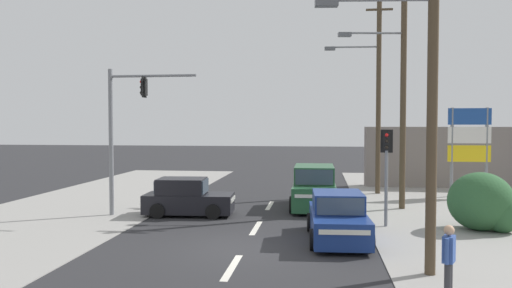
{
  "coord_description": "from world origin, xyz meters",
  "views": [
    {
      "loc": [
        2.26,
        -14.74,
        3.75
      ],
      "look_at": [
        -0.13,
        4.0,
        3.0
      ],
      "focal_mm": 35.0,
      "sensor_mm": 36.0,
      "label": 1
    }
  ],
  "objects_px": {
    "utility_pole_foreground_right": "(427,70)",
    "utility_pole_background_right": "(376,85)",
    "sedan_receding_far": "(338,219)",
    "shopping_plaza_sign": "(469,139)",
    "hatchback_oncoming_near": "(187,198)",
    "suv_kerbside_parked": "(314,188)",
    "pedestrian_at_kerb": "(449,258)",
    "utility_pole_midground_right": "(401,79)",
    "pedestal_signal_right_kerb": "(386,161)",
    "traffic_signal_mast": "(123,122)"
  },
  "relations": [
    {
      "from": "utility_pole_midground_right",
      "to": "pedestal_signal_right_kerb",
      "type": "bearing_deg",
      "value": -105.3
    },
    {
      "from": "utility_pole_foreground_right",
      "to": "suv_kerbside_parked",
      "type": "distance_m",
      "value": 10.9
    },
    {
      "from": "utility_pole_midground_right",
      "to": "pedestrian_at_kerb",
      "type": "relative_size",
      "value": 6.58
    },
    {
      "from": "shopping_plaza_sign",
      "to": "pedestrian_at_kerb",
      "type": "relative_size",
      "value": 2.82
    },
    {
      "from": "utility_pole_background_right",
      "to": "shopping_plaza_sign",
      "type": "bearing_deg",
      "value": -8.98
    },
    {
      "from": "sedan_receding_far",
      "to": "utility_pole_midground_right",
      "type": "bearing_deg",
      "value": 65.3
    },
    {
      "from": "suv_kerbside_parked",
      "to": "shopping_plaza_sign",
      "type": "bearing_deg",
      "value": 28.72
    },
    {
      "from": "utility_pole_background_right",
      "to": "sedan_receding_far",
      "type": "distance_m",
      "value": 12.53
    },
    {
      "from": "utility_pole_foreground_right",
      "to": "utility_pole_midground_right",
      "type": "bearing_deg",
      "value": 84.72
    },
    {
      "from": "pedestal_signal_right_kerb",
      "to": "sedan_receding_far",
      "type": "xyz_separation_m",
      "value": [
        -1.83,
        -2.36,
        -1.71
      ]
    },
    {
      "from": "pedestal_signal_right_kerb",
      "to": "hatchback_oncoming_near",
      "type": "height_order",
      "value": "pedestal_signal_right_kerb"
    },
    {
      "from": "utility_pole_foreground_right",
      "to": "sedan_receding_far",
      "type": "bearing_deg",
      "value": 119.76
    },
    {
      "from": "utility_pole_background_right",
      "to": "hatchback_oncoming_near",
      "type": "bearing_deg",
      "value": -138.41
    },
    {
      "from": "sedan_receding_far",
      "to": "hatchback_oncoming_near",
      "type": "bearing_deg",
      "value": 148.33
    },
    {
      "from": "traffic_signal_mast",
      "to": "pedestal_signal_right_kerb",
      "type": "height_order",
      "value": "traffic_signal_mast"
    },
    {
      "from": "sedan_receding_far",
      "to": "shopping_plaza_sign",
      "type": "bearing_deg",
      "value": 56.13
    },
    {
      "from": "utility_pole_midground_right",
      "to": "pedestal_signal_right_kerb",
      "type": "height_order",
      "value": "utility_pole_midground_right"
    },
    {
      "from": "traffic_signal_mast",
      "to": "pedestrian_at_kerb",
      "type": "distance_m",
      "value": 14.02
    },
    {
      "from": "utility_pole_midground_right",
      "to": "pedestrian_at_kerb",
      "type": "bearing_deg",
      "value": -93.88
    },
    {
      "from": "traffic_signal_mast",
      "to": "shopping_plaza_sign",
      "type": "relative_size",
      "value": 1.3
    },
    {
      "from": "pedestal_signal_right_kerb",
      "to": "suv_kerbside_parked",
      "type": "xyz_separation_m",
      "value": [
        -2.65,
        3.79,
        -1.53
      ]
    },
    {
      "from": "traffic_signal_mast",
      "to": "pedestal_signal_right_kerb",
      "type": "distance_m",
      "value": 10.5
    },
    {
      "from": "hatchback_oncoming_near",
      "to": "sedan_receding_far",
      "type": "relative_size",
      "value": 0.86
    },
    {
      "from": "utility_pole_midground_right",
      "to": "sedan_receding_far",
      "type": "relative_size",
      "value": 2.49
    },
    {
      "from": "pedestal_signal_right_kerb",
      "to": "pedestrian_at_kerb",
      "type": "height_order",
      "value": "pedestal_signal_right_kerb"
    },
    {
      "from": "traffic_signal_mast",
      "to": "suv_kerbside_parked",
      "type": "height_order",
      "value": "traffic_signal_mast"
    },
    {
      "from": "utility_pole_midground_right",
      "to": "pedestrian_at_kerb",
      "type": "distance_m",
      "value": 12.66
    },
    {
      "from": "pedestal_signal_right_kerb",
      "to": "pedestrian_at_kerb",
      "type": "relative_size",
      "value": 2.18
    },
    {
      "from": "utility_pole_background_right",
      "to": "shopping_plaza_sign",
      "type": "height_order",
      "value": "utility_pole_background_right"
    },
    {
      "from": "shopping_plaza_sign",
      "to": "hatchback_oncoming_near",
      "type": "relative_size",
      "value": 1.24
    },
    {
      "from": "utility_pole_foreground_right",
      "to": "hatchback_oncoming_near",
      "type": "relative_size",
      "value": 2.54
    },
    {
      "from": "shopping_plaza_sign",
      "to": "sedan_receding_far",
      "type": "height_order",
      "value": "shopping_plaza_sign"
    },
    {
      "from": "utility_pole_foreground_right",
      "to": "suv_kerbside_parked",
      "type": "height_order",
      "value": "utility_pole_foreground_right"
    },
    {
      "from": "suv_kerbside_parked",
      "to": "utility_pole_foreground_right",
      "type": "bearing_deg",
      "value": -73.69
    },
    {
      "from": "utility_pole_foreground_right",
      "to": "pedestrian_at_kerb",
      "type": "height_order",
      "value": "utility_pole_foreground_right"
    },
    {
      "from": "shopping_plaza_sign",
      "to": "sedan_receding_far",
      "type": "bearing_deg",
      "value": -123.87
    },
    {
      "from": "hatchback_oncoming_near",
      "to": "suv_kerbside_parked",
      "type": "height_order",
      "value": "suv_kerbside_parked"
    },
    {
      "from": "utility_pole_foreground_right",
      "to": "pedestrian_at_kerb",
      "type": "relative_size",
      "value": 5.79
    },
    {
      "from": "shopping_plaza_sign",
      "to": "hatchback_oncoming_near",
      "type": "height_order",
      "value": "shopping_plaza_sign"
    },
    {
      "from": "utility_pole_foreground_right",
      "to": "utility_pole_background_right",
      "type": "xyz_separation_m",
      "value": [
        0.4,
        14.67,
        0.77
      ]
    },
    {
      "from": "utility_pole_foreground_right",
      "to": "suv_kerbside_parked",
      "type": "relative_size",
      "value": 2.07
    },
    {
      "from": "utility_pole_foreground_right",
      "to": "pedestal_signal_right_kerb",
      "type": "height_order",
      "value": "utility_pole_foreground_right"
    },
    {
      "from": "pedestal_signal_right_kerb",
      "to": "suv_kerbside_parked",
      "type": "relative_size",
      "value": 0.78
    },
    {
      "from": "suv_kerbside_parked",
      "to": "pedestrian_at_kerb",
      "type": "distance_m",
      "value": 11.86
    },
    {
      "from": "hatchback_oncoming_near",
      "to": "pedestal_signal_right_kerb",
      "type": "bearing_deg",
      "value": -9.73
    },
    {
      "from": "shopping_plaza_sign",
      "to": "sedan_receding_far",
      "type": "distance_m",
      "value": 12.77
    },
    {
      "from": "utility_pole_midground_right",
      "to": "pedestal_signal_right_kerb",
      "type": "xyz_separation_m",
      "value": [
        -1.09,
        -3.98,
        -3.32
      ]
    },
    {
      "from": "utility_pole_background_right",
      "to": "pedestrian_at_kerb",
      "type": "relative_size",
      "value": 6.72
    },
    {
      "from": "pedestal_signal_right_kerb",
      "to": "traffic_signal_mast",
      "type": "bearing_deg",
      "value": 174.88
    },
    {
      "from": "utility_pole_foreground_right",
      "to": "utility_pole_background_right",
      "type": "distance_m",
      "value": 14.7
    }
  ]
}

